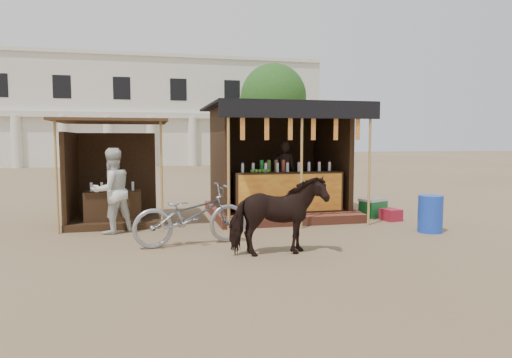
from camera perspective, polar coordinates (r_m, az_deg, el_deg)
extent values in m
plane|color=#846B4C|center=(8.32, 2.55, -8.50)|extent=(120.00, 120.00, 0.00)
cube|color=brown|center=(11.87, 2.60, -3.90)|extent=(3.40, 2.80, 0.22)
cube|color=brown|center=(10.41, 4.94, -5.22)|extent=(3.40, 0.35, 0.20)
cube|color=#342313|center=(10.89, 3.98, -1.60)|extent=(2.60, 0.55, 0.95)
cube|color=#C14816|center=(10.62, 4.44, -1.77)|extent=(2.50, 0.02, 0.88)
cube|color=#342313|center=(12.95, 1.12, 2.89)|extent=(3.00, 0.12, 2.50)
cube|color=#342313|center=(11.42, -4.63, 2.60)|extent=(0.12, 2.50, 2.50)
cube|color=#342313|center=(12.24, 9.41, 2.70)|extent=(0.12, 2.50, 2.50)
cube|color=black|center=(11.57, 2.93, 8.98)|extent=(3.60, 3.60, 0.06)
cube|color=black|center=(9.86, 5.84, 8.62)|extent=(3.60, 0.06, 0.36)
cylinder|color=tan|center=(9.49, -3.46, 1.56)|extent=(0.06, 0.06, 2.75)
cylinder|color=tan|center=(9.89, 5.72, 1.68)|extent=(0.06, 0.06, 2.75)
cylinder|color=tan|center=(10.52, 14.00, 1.75)|extent=(0.06, 0.06, 2.75)
cube|color=red|center=(9.53, -1.70, 6.54)|extent=(0.10, 0.02, 0.55)
cube|color=red|center=(9.65, 1.35, 6.52)|extent=(0.10, 0.02, 0.55)
cube|color=red|center=(9.79, 4.31, 6.49)|extent=(0.10, 0.02, 0.55)
cube|color=red|center=(9.96, 7.18, 6.44)|extent=(0.10, 0.02, 0.55)
cube|color=red|center=(10.15, 9.95, 6.37)|extent=(0.10, 0.02, 0.55)
cube|color=red|center=(10.37, 12.61, 6.30)|extent=(0.10, 0.02, 0.55)
imported|color=black|center=(11.92, 3.54, 0.72)|extent=(0.72, 0.60, 1.68)
cube|color=#342313|center=(11.17, -17.18, -4.86)|extent=(2.00, 2.00, 0.15)
cube|color=#342313|center=(11.99, -16.99, 0.50)|extent=(1.90, 0.10, 2.10)
cube|color=#342313|center=(11.16, -22.18, 0.03)|extent=(0.10, 1.90, 2.10)
cube|color=#472D19|center=(10.92, -17.52, 6.90)|extent=(2.40, 2.40, 0.06)
cylinder|color=tan|center=(10.13, -23.67, 0.23)|extent=(0.05, 0.05, 2.35)
cylinder|color=tan|center=(9.97, -11.72, 0.47)|extent=(0.05, 0.05, 2.35)
cube|color=#342313|center=(10.63, -17.40, -3.58)|extent=(1.20, 0.50, 0.80)
imported|color=black|center=(7.60, 2.74, -4.64)|extent=(1.61, 0.78, 1.34)
imported|color=gray|center=(8.45, -8.09, -4.47)|extent=(2.22, 1.07, 1.12)
imported|color=silver|center=(9.87, -17.57, -1.40)|extent=(1.08, 1.01, 1.77)
cylinder|color=#193FBD|center=(10.22, 20.96, -4.09)|extent=(0.66, 0.66, 0.78)
cube|color=maroon|center=(11.43, 16.50, -4.30)|extent=(0.43, 0.50, 0.28)
cube|color=#1A7630|center=(11.87, 14.42, -3.62)|extent=(0.74, 0.63, 0.40)
cube|color=white|center=(11.83, 14.45, -2.52)|extent=(0.76, 0.66, 0.06)
cube|color=silver|center=(37.84, -13.03, 7.94)|extent=(26.00, 7.00, 8.00)
cube|color=silver|center=(34.23, -12.99, 7.77)|extent=(26.00, 0.50, 0.40)
cube|color=silver|center=(34.83, -13.14, 14.92)|extent=(26.00, 0.30, 0.25)
cylinder|color=silver|center=(35.30, -27.74, 4.15)|extent=(0.70, 0.70, 3.60)
cylinder|color=silver|center=(34.67, -22.92, 4.33)|extent=(0.70, 0.70, 3.60)
cylinder|color=silver|center=(34.30, -17.96, 4.47)|extent=(0.70, 0.70, 3.60)
cylinder|color=silver|center=(34.19, -12.93, 4.59)|extent=(0.70, 0.70, 3.60)
cylinder|color=silver|center=(34.34, -7.90, 4.67)|extent=(0.70, 0.70, 3.60)
cylinder|color=silver|center=(34.74, -2.95, 4.71)|extent=(0.70, 0.70, 3.60)
cylinder|color=silver|center=(35.40, 1.84, 4.72)|extent=(0.70, 0.70, 3.60)
cylinder|color=silver|center=(36.30, 6.44, 4.69)|extent=(0.70, 0.70, 3.60)
cylinder|color=#382314|center=(30.90, 2.18, 5.06)|extent=(0.50, 0.50, 4.00)
sphere|color=#316623|center=(31.03, 2.19, 10.23)|extent=(4.40, 4.40, 4.40)
sphere|color=#316623|center=(31.36, 0.47, 9.08)|extent=(2.99, 2.99, 2.99)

